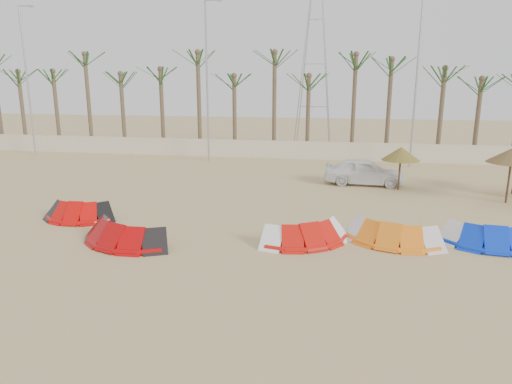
% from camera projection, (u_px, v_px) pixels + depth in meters
% --- Properties ---
extents(ground, '(120.00, 120.00, 0.00)m').
position_uv_depth(ground, '(219.00, 286.00, 13.00)').
color(ground, tan).
rests_on(ground, ground).
extents(boundary_wall, '(60.00, 0.30, 1.30)m').
position_uv_depth(boundary_wall, '(294.00, 150.00, 33.87)').
color(boundary_wall, beige).
rests_on(boundary_wall, ground).
extents(palm_line, '(52.00, 4.00, 7.70)m').
position_uv_depth(palm_line, '(307.00, 70.00, 33.80)').
color(palm_line, brown).
rests_on(palm_line, ground).
extents(lamp_a, '(1.25, 0.14, 11.00)m').
position_uv_depth(lamp_a, '(27.00, 79.00, 34.17)').
color(lamp_a, '#A5A8AD').
rests_on(lamp_a, ground).
extents(lamp_b, '(1.25, 0.14, 11.00)m').
position_uv_depth(lamp_b, '(208.00, 79.00, 31.76)').
color(lamp_b, '#A5A8AD').
rests_on(lamp_b, ground).
extents(lamp_c, '(1.25, 0.14, 11.00)m').
position_uv_depth(lamp_c, '(417.00, 79.00, 29.35)').
color(lamp_c, '#A5A8AD').
rests_on(lamp_c, ground).
extents(pylon, '(3.00, 3.00, 14.00)m').
position_uv_depth(pylon, '(312.00, 147.00, 39.58)').
color(pylon, '#A5A8AD').
rests_on(pylon, ground).
extents(kite_red_left, '(3.03, 1.66, 0.90)m').
position_uv_depth(kite_red_left, '(82.00, 209.00, 19.17)').
color(kite_red_left, red).
rests_on(kite_red_left, ground).
extents(kite_red_mid, '(4.00, 2.56, 0.90)m').
position_uv_depth(kite_red_mid, '(128.00, 230.00, 16.46)').
color(kite_red_mid, '#AF0506').
rests_on(kite_red_mid, ground).
extents(kite_red_right, '(3.85, 2.87, 0.90)m').
position_uv_depth(kite_red_right, '(307.00, 230.00, 16.50)').
color(kite_red_right, red).
rests_on(kite_red_right, ground).
extents(kite_orange, '(3.77, 2.41, 0.90)m').
position_uv_depth(kite_orange, '(391.00, 230.00, 16.49)').
color(kite_orange, orange).
rests_on(kite_orange, ground).
extents(kite_blue, '(3.52, 1.81, 0.90)m').
position_uv_depth(kite_blue, '(490.00, 233.00, 16.19)').
color(kite_blue, '#0830D9').
rests_on(kite_blue, ground).
extents(parasol_left, '(1.99, 1.99, 2.30)m').
position_uv_depth(parasol_left, '(401.00, 154.00, 23.86)').
color(parasol_left, '#4C331E').
rests_on(parasol_left, ground).
extents(parasol_mid, '(2.22, 2.22, 2.64)m').
position_uv_depth(parasol_mid, '(512.00, 156.00, 21.24)').
color(parasol_mid, '#4C331E').
rests_on(parasol_mid, ground).
extents(car, '(4.42, 1.94, 1.48)m').
position_uv_depth(car, '(364.00, 171.00, 25.42)').
color(car, white).
rests_on(car, ground).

